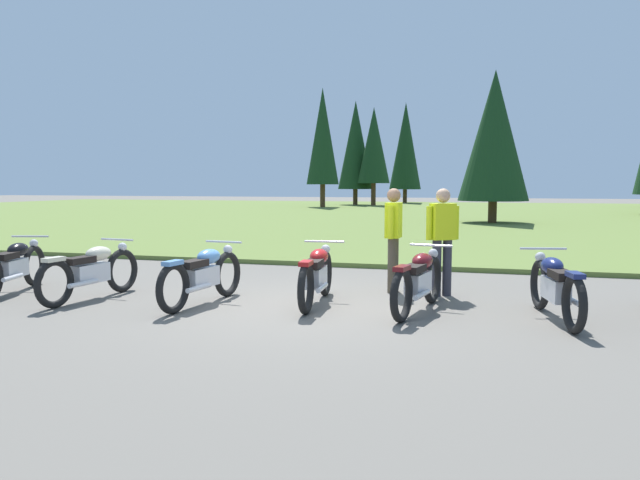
# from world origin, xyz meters

# --- Properties ---
(ground_plane) EXTENTS (140.00, 140.00, 0.00)m
(ground_plane) POSITION_xyz_m (0.00, 0.00, 0.00)
(ground_plane) COLOR #605B54
(grass_moorland) EXTENTS (80.00, 44.00, 0.10)m
(grass_moorland) POSITION_xyz_m (0.00, 26.11, 0.05)
(grass_moorland) COLOR #5B7033
(grass_moorland) RESTS_ON ground
(forest_treeline) EXTENTS (32.85, 29.31, 8.73)m
(forest_treeline) POSITION_xyz_m (5.42, 33.55, 4.40)
(forest_treeline) COLOR #47331E
(forest_treeline) RESTS_ON ground
(motorcycle_black) EXTENTS (0.79, 2.05, 0.88)m
(motorcycle_black) POSITION_xyz_m (-4.84, -0.26, 0.44)
(motorcycle_black) COLOR black
(motorcycle_black) RESTS_ON ground
(motorcycle_cream) EXTENTS (0.62, 2.10, 0.88)m
(motorcycle_cream) POSITION_xyz_m (-3.31, -0.38, 0.44)
(motorcycle_cream) COLOR black
(motorcycle_cream) RESTS_ON ground
(motorcycle_sky_blue) EXTENTS (0.62, 2.10, 0.88)m
(motorcycle_sky_blue) POSITION_xyz_m (-1.51, -0.26, 0.44)
(motorcycle_sky_blue) COLOR black
(motorcycle_sky_blue) RESTS_ON ground
(motorcycle_red) EXTENTS (0.62, 2.10, 0.88)m
(motorcycle_red) POSITION_xyz_m (0.06, 0.21, 0.44)
(motorcycle_red) COLOR black
(motorcycle_red) RESTS_ON ground
(motorcycle_maroon) EXTENTS (0.64, 2.09, 0.88)m
(motorcycle_maroon) POSITION_xyz_m (1.55, 0.08, 0.44)
(motorcycle_maroon) COLOR black
(motorcycle_maroon) RESTS_ON ground
(motorcycle_navy) EXTENTS (0.72, 2.07, 0.88)m
(motorcycle_navy) POSITION_xyz_m (3.29, 0.06, 0.44)
(motorcycle_navy) COLOR black
(motorcycle_navy) RESTS_ON ground
(rider_in_hivis_vest) EXTENTS (0.23, 0.55, 1.67)m
(rider_in_hivis_vest) POSITION_xyz_m (0.96, 1.54, 0.95)
(rider_in_hivis_vest) COLOR #4C4233
(rider_in_hivis_vest) RESTS_ON ground
(rider_near_row_end) EXTENTS (0.48, 0.38, 1.67)m
(rider_near_row_end) POSITION_xyz_m (1.74, 1.39, 0.95)
(rider_near_row_end) COLOR #2D2D38
(rider_near_row_end) RESTS_ON ground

